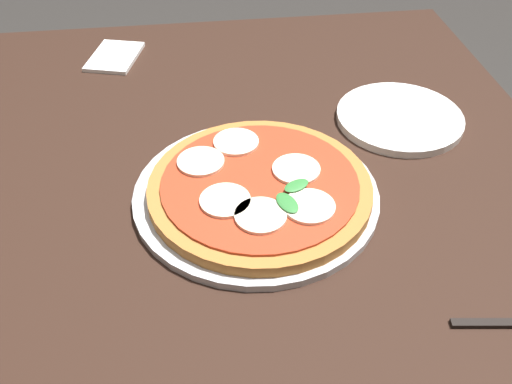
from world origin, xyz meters
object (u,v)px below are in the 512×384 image
Objects in this scene: pizza at (260,187)px; knife at (509,324)px; napkin at (115,57)px; dining_table at (247,241)px; plate_white at (399,118)px; serving_tray at (256,194)px.

pizza is 1.75× the size of knife.
napkin is 0.70× the size of knife.
dining_table is at bearing 55.29° from pizza.
napkin is at bearing 25.50° from dining_table.
napkin is (0.46, 0.22, 0.10)m from dining_table.
pizza reaches higher than plate_white.
plate_white is 1.69× the size of napkin.
plate_white is 1.18× the size of knife.
napkin is at bearing 26.66° from pizza.
napkin is (0.47, 0.23, -0.00)m from serving_tray.
plate_white reaches higher than dining_table.
knife is (-0.73, -0.50, -0.00)m from napkin.
serving_tray is at bearing -153.51° from napkin.
serving_tray is 1.94× the size of knife.
serving_tray is at bearing 121.36° from plate_white.
serving_tray is 0.38m from knife.
dining_table is at bearing 119.17° from plate_white.
pizza is 0.32m from plate_white.
dining_table is 3.38× the size of serving_tray.
pizza is (-0.01, -0.02, 0.12)m from dining_table.
plate_white is at bearing -120.48° from napkin.
dining_table is 6.57× the size of knife.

